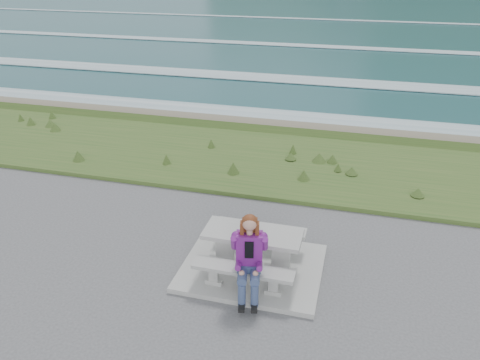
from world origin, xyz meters
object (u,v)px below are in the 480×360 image
object	(u,v)px
picnic_table	(253,240)
bench_seaward	(261,231)
bench_landward	(243,272)
seated_woman	(249,269)

from	to	relation	value
picnic_table	bench_seaward	world-z (taller)	picnic_table
picnic_table	bench_landward	distance (m)	0.74
seated_woman	bench_landward	bearing A→B (deg)	122.46
picnic_table	seated_woman	xyz separation A→B (m)	(0.14, -0.84, -0.03)
bench_landward	seated_woman	xyz separation A→B (m)	(0.14, -0.14, 0.20)
picnic_table	bench_seaward	xyz separation A→B (m)	(0.00, 0.70, -0.23)
bench_seaward	seated_woman	world-z (taller)	seated_woman
bench_landward	bench_seaward	bearing A→B (deg)	90.00
bench_landward	seated_woman	distance (m)	0.28
picnic_table	bench_landward	xyz separation A→B (m)	(0.00, -0.70, -0.23)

